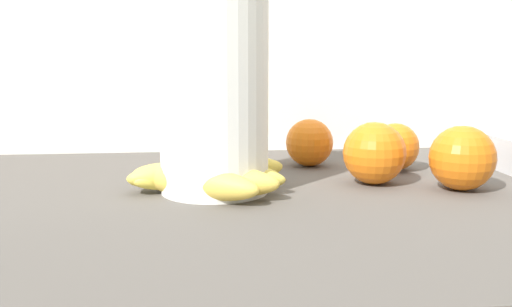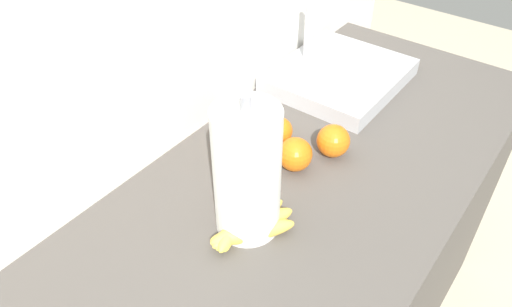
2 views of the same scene
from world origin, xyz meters
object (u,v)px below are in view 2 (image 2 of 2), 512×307
at_px(orange_back_right, 279,131).
at_px(sink_basin, 339,75).
at_px(paper_towel_roll, 247,173).
at_px(banana_bunch, 245,223).
at_px(orange_back_left, 295,154).
at_px(orange_front, 235,147).
at_px(orange_center, 333,141).

distance_m(orange_back_right, sink_basin, 0.32).
bearing_deg(orange_back_right, paper_towel_roll, -157.91).
bearing_deg(banana_bunch, paper_towel_roll, 16.33).
bearing_deg(banana_bunch, orange_back_left, 6.58).
relative_size(orange_front, sink_basin, 0.19).
distance_m(orange_back_right, orange_front, 0.12).
distance_m(orange_back_right, orange_center, 0.13).
bearing_deg(sink_basin, orange_back_left, -164.82).
xyz_separation_m(orange_back_left, orange_center, (0.09, -0.04, -0.00)).
bearing_deg(orange_back_left, banana_bunch, -173.42).
bearing_deg(orange_front, banana_bunch, -136.06).
xyz_separation_m(orange_front, paper_towel_roll, (-0.14, -0.15, 0.10)).
xyz_separation_m(orange_center, paper_towel_roll, (-0.29, 0.02, 0.10)).
xyz_separation_m(orange_back_right, orange_center, (0.04, -0.13, 0.01)).
bearing_deg(orange_center, paper_towel_roll, 175.61).
bearing_deg(sink_basin, orange_front, 177.01).
height_order(orange_back_left, paper_towel_roll, paper_towel_roll).
bearing_deg(banana_bunch, orange_front, 43.94).
bearing_deg(orange_front, orange_center, -48.13).
distance_m(orange_back_left, paper_towel_roll, 0.22).
bearing_deg(paper_towel_roll, sink_basin, 12.04).
xyz_separation_m(orange_back_left, paper_towel_roll, (-0.20, -0.02, 0.10)).
bearing_deg(banana_bunch, orange_center, -3.44).
relative_size(orange_back_right, sink_basin, 0.18).
relative_size(banana_bunch, orange_back_left, 2.58).
xyz_separation_m(banana_bunch, orange_back_left, (0.21, 0.02, 0.02)).
height_order(paper_towel_roll, sink_basin, paper_towel_roll).
bearing_deg(orange_back_left, orange_center, -24.64).
bearing_deg(paper_towel_roll, orange_center, -4.39).
height_order(orange_center, sink_basin, sink_basin).
height_order(orange_back_right, orange_front, orange_front).
relative_size(orange_back_left, sink_basin, 0.21).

